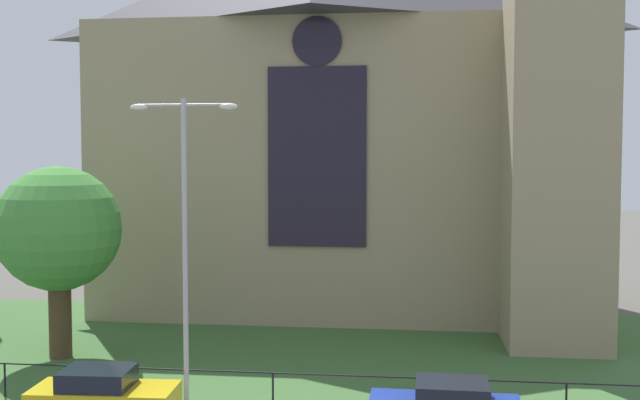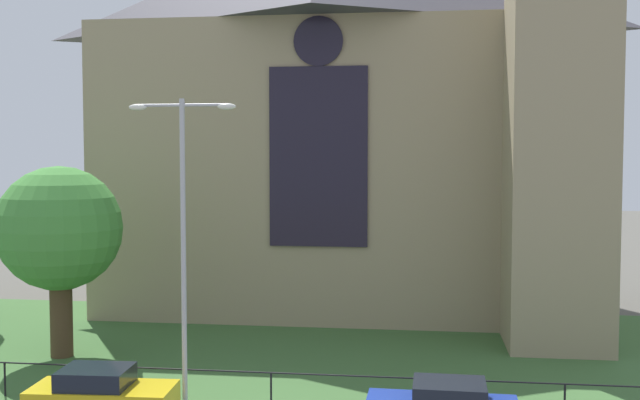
% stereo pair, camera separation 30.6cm
% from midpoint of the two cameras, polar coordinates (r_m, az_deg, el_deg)
% --- Properties ---
extents(ground, '(160.00, 160.00, 0.00)m').
position_cam_midpoint_polar(ground, '(31.23, 1.76, -11.04)').
color(ground, '#56544C').
extents(grass_verge, '(120.00, 20.00, 0.01)m').
position_cam_midpoint_polar(grass_verge, '(29.31, 1.35, -12.01)').
color(grass_verge, '#3D6633').
rests_on(grass_verge, ground).
extents(church_building, '(23.20, 16.20, 26.00)m').
position_cam_midpoint_polar(church_building, '(39.20, 2.30, 7.03)').
color(church_building, tan).
rests_on(church_building, ground).
extents(iron_railing, '(35.06, 0.07, 1.13)m').
position_cam_midpoint_polar(iron_railing, '(23.99, -3.32, -13.08)').
color(iron_railing, black).
rests_on(iron_railing, ground).
extents(tree_left_near, '(4.77, 4.77, 7.37)m').
position_cam_midpoint_polar(tree_left_near, '(30.74, -18.69, -2.14)').
color(tree_left_near, '#4C3823').
rests_on(tree_left_near, ground).
extents(streetlamp_near, '(3.37, 0.26, 9.50)m').
position_cam_midpoint_polar(streetlamp_near, '(23.65, -9.87, -1.17)').
color(streetlamp_near, '#B2B2B7').
rests_on(streetlamp_near, ground).
extents(parked_car_yellow, '(4.28, 2.19, 1.51)m').
position_cam_midpoint_polar(parked_car_yellow, '(24.01, -15.74, -13.79)').
color(parked_car_yellow, gold).
rests_on(parked_car_yellow, ground).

